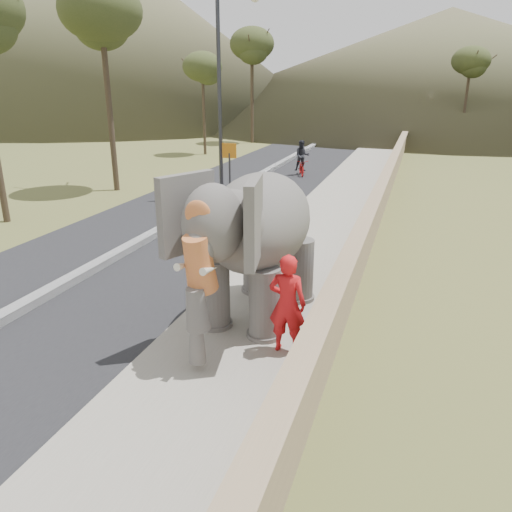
% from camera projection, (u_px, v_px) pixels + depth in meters
% --- Properties ---
extents(ground, '(160.00, 160.00, 0.00)m').
position_uv_depth(ground, '(215.00, 381.00, 8.37)').
color(ground, olive).
rests_on(ground, ground).
extents(road, '(7.00, 120.00, 0.03)m').
position_uv_depth(road, '(194.00, 214.00, 18.80)').
color(road, black).
rests_on(road, ground).
extents(median, '(0.35, 120.00, 0.22)m').
position_uv_depth(median, '(194.00, 212.00, 18.77)').
color(median, black).
rests_on(median, ground).
extents(walkway, '(3.00, 120.00, 0.15)m').
position_uv_depth(walkway, '(325.00, 224.00, 17.32)').
color(walkway, '#9E9687').
rests_on(walkway, ground).
extents(parapet, '(0.30, 120.00, 1.10)m').
position_uv_depth(parapet, '(375.00, 214.00, 16.68)').
color(parapet, tan).
rests_on(parapet, ground).
extents(lamppost, '(1.76, 0.36, 8.00)m').
position_uv_depth(lamppost, '(226.00, 78.00, 19.67)').
color(lamppost, '#323136').
rests_on(lamppost, ground).
extents(signboard, '(0.60, 0.08, 2.40)m').
position_uv_depth(signboard, '(230.00, 162.00, 20.40)').
color(signboard, '#2D2D33').
rests_on(signboard, ground).
extents(hill_left, '(60.00, 60.00, 22.00)m').
position_uv_depth(hill_left, '(105.00, 31.00, 65.21)').
color(hill_left, brown).
rests_on(hill_left, ground).
extents(hill_far, '(80.00, 80.00, 14.00)m').
position_uv_depth(hill_far, '(446.00, 64.00, 67.41)').
color(hill_far, brown).
rests_on(hill_far, ground).
extents(elephant_and_man, '(2.62, 4.48, 3.08)m').
position_uv_depth(elephant_and_man, '(260.00, 243.00, 10.03)').
color(elephant_and_man, slate).
rests_on(elephant_and_man, ground).
extents(motorcyclist, '(1.05, 1.67, 1.85)m').
position_uv_depth(motorcyclist, '(302.00, 162.00, 26.42)').
color(motorcyclist, maroon).
rests_on(motorcyclist, ground).
extents(trees, '(48.00, 33.13, 9.05)m').
position_uv_depth(trees, '(384.00, 95.00, 28.65)').
color(trees, '#473828').
rests_on(trees, ground).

